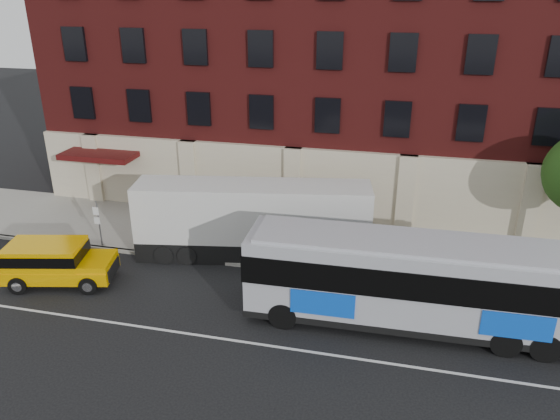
% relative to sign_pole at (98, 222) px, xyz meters
% --- Properties ---
extents(ground, '(120.00, 120.00, 0.00)m').
position_rel_sign_pole_xyz_m(ground, '(8.50, -6.15, -1.45)').
color(ground, black).
rests_on(ground, ground).
extents(sidewalk, '(60.00, 6.00, 0.15)m').
position_rel_sign_pole_xyz_m(sidewalk, '(8.50, 2.85, -1.38)').
color(sidewalk, '#9D9A8E').
rests_on(sidewalk, ground).
extents(kerb, '(60.00, 0.25, 0.15)m').
position_rel_sign_pole_xyz_m(kerb, '(8.50, -0.15, -1.38)').
color(kerb, '#9D9A8E').
rests_on(kerb, ground).
extents(lane_line, '(60.00, 0.12, 0.01)m').
position_rel_sign_pole_xyz_m(lane_line, '(8.50, -5.65, -1.45)').
color(lane_line, silver).
rests_on(lane_line, ground).
extents(building, '(30.00, 12.10, 15.00)m').
position_rel_sign_pole_xyz_m(building, '(8.49, 10.77, 6.13)').
color(building, maroon).
rests_on(building, sidewalk).
extents(sign_pole, '(0.30, 0.20, 2.50)m').
position_rel_sign_pole_xyz_m(sign_pole, '(0.00, 0.00, 0.00)').
color(sign_pole, slate).
rests_on(sign_pole, ground).
extents(city_bus, '(13.09, 3.07, 3.57)m').
position_rel_sign_pole_xyz_m(city_bus, '(15.22, -3.08, 0.52)').
color(city_bus, '#ACADB5').
rests_on(city_bus, ground).
extents(yellow_suv, '(5.03, 2.93, 1.87)m').
position_rel_sign_pole_xyz_m(yellow_suv, '(-0.15, -3.43, -0.38)').
color(yellow_suv, '#EBA500').
rests_on(yellow_suv, ground).
extents(shipping_container, '(11.16, 4.09, 3.65)m').
position_rel_sign_pole_xyz_m(shipping_container, '(7.56, 1.02, 0.35)').
color(shipping_container, black).
rests_on(shipping_container, ground).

